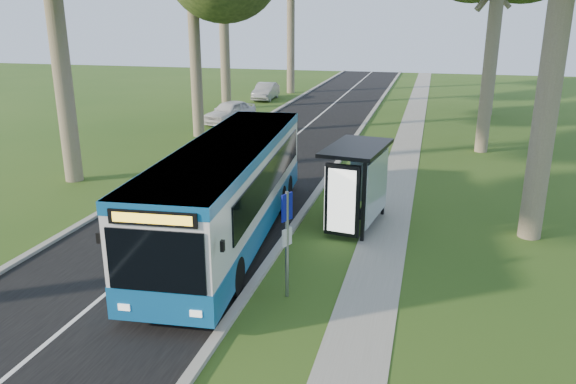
# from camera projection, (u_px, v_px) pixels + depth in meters

# --- Properties ---
(ground) EXTENTS (120.00, 120.00, 0.00)m
(ground) POSITION_uv_depth(u_px,v_px,m) (248.00, 295.00, 14.26)
(ground) COLOR #2C4F18
(ground) RESTS_ON ground
(road) EXTENTS (7.00, 100.00, 0.02)m
(road) POSITION_uv_depth(u_px,v_px,m) (244.00, 179.00, 24.33)
(road) COLOR black
(road) RESTS_ON ground
(kerb_east) EXTENTS (0.25, 100.00, 0.12)m
(kerb_east) POSITION_uv_depth(u_px,v_px,m) (323.00, 183.00, 23.48)
(kerb_east) COLOR #9E9B93
(kerb_east) RESTS_ON ground
(kerb_west) EXTENTS (0.25, 100.00, 0.12)m
(kerb_west) POSITION_uv_depth(u_px,v_px,m) (170.00, 172.00, 25.15)
(kerb_west) COLOR #9E9B93
(kerb_west) RESTS_ON ground
(centre_line) EXTENTS (0.12, 100.00, 0.00)m
(centre_line) POSITION_uv_depth(u_px,v_px,m) (244.00, 179.00, 24.32)
(centre_line) COLOR white
(centre_line) RESTS_ON road
(footpath) EXTENTS (1.50, 100.00, 0.02)m
(footpath) POSITION_uv_depth(u_px,v_px,m) (396.00, 190.00, 22.78)
(footpath) COLOR gray
(footpath) RESTS_ON ground
(bus) EXTENTS (3.41, 11.84, 3.09)m
(bus) POSITION_uv_depth(u_px,v_px,m) (230.00, 191.00, 17.33)
(bus) COLOR white
(bus) RESTS_ON ground
(bus_stop_sign) EXTENTS (0.19, 0.37, 2.77)m
(bus_stop_sign) POSITION_uv_depth(u_px,v_px,m) (287.00, 233.00, 13.67)
(bus_stop_sign) COLOR gray
(bus_stop_sign) RESTS_ON ground
(bus_shelter) EXTENTS (2.16, 3.40, 2.74)m
(bus_shelter) POSITION_uv_depth(u_px,v_px,m) (359.00, 173.00, 18.01)
(bus_shelter) COLOR black
(bus_shelter) RESTS_ON ground
(litter_bin) EXTENTS (0.58, 0.58, 1.01)m
(litter_bin) POSITION_uv_depth(u_px,v_px,m) (340.00, 200.00, 19.89)
(litter_bin) COLOR black
(litter_bin) RESTS_ON ground
(car_white) EXTENTS (2.80, 4.61, 1.47)m
(car_white) POSITION_uv_depth(u_px,v_px,m) (230.00, 112.00, 36.75)
(car_white) COLOR white
(car_white) RESTS_ON ground
(car_silver) EXTENTS (1.63, 4.25, 1.38)m
(car_silver) POSITION_uv_depth(u_px,v_px,m) (266.00, 91.00, 47.05)
(car_silver) COLOR #A1A3A9
(car_silver) RESTS_ON ground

